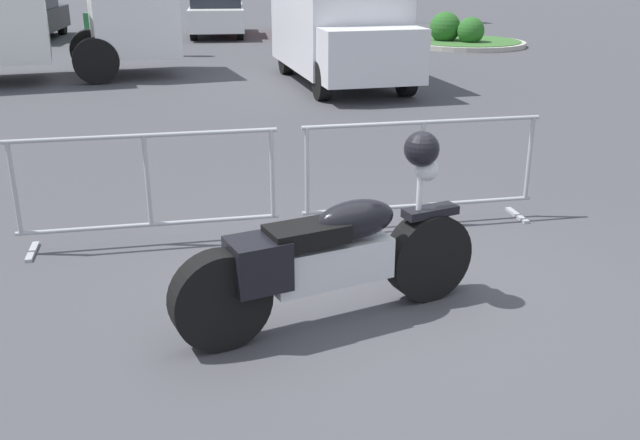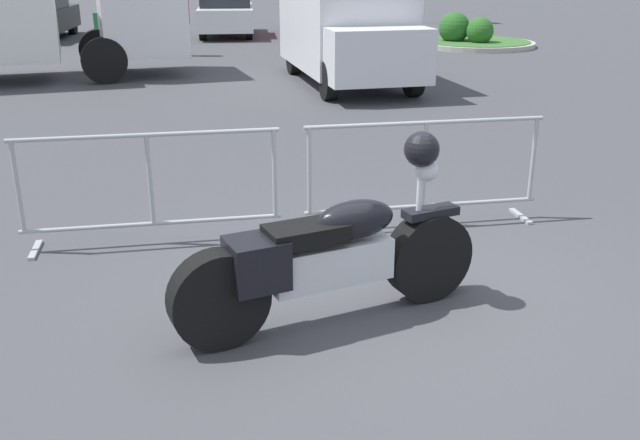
{
  "view_description": "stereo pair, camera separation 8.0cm",
  "coord_description": "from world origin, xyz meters",
  "px_view_note": "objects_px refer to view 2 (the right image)",
  "views": [
    {
      "loc": [
        -1.48,
        -4.8,
        2.56
      ],
      "look_at": [
        -0.42,
        0.23,
        0.65
      ],
      "focal_mm": 40.0,
      "sensor_mm": 36.0,
      "label": 1
    },
    {
      "loc": [
        -1.4,
        -4.81,
        2.56
      ],
      "look_at": [
        -0.42,
        0.23,
        0.65
      ],
      "focal_mm": 40.0,
      "sensor_mm": 36.0,
      "label": 2
    }
  ],
  "objects_px": {
    "delivery_van": "(346,23)",
    "parked_car_black": "(38,15)",
    "crowd_barrier_far": "(424,172)",
    "parked_car_white": "(226,13)",
    "motorcycle": "(331,256)",
    "crowd_barrier_near": "(151,187)",
    "pedestrian": "(183,21)",
    "parked_car_green": "(133,15)",
    "parked_car_red": "(316,12)"
  },
  "relations": [
    {
      "from": "delivery_van",
      "to": "crowd_barrier_far",
      "type": "bearing_deg",
      "value": -10.32
    },
    {
      "from": "crowd_barrier_near",
      "to": "delivery_van",
      "type": "xyz_separation_m",
      "value": [
        3.83,
        8.59,
        0.68
      ]
    },
    {
      "from": "delivery_van",
      "to": "parked_car_black",
      "type": "height_order",
      "value": "delivery_van"
    },
    {
      "from": "parked_car_black",
      "to": "parked_car_red",
      "type": "relative_size",
      "value": 1.0
    },
    {
      "from": "parked_car_green",
      "to": "delivery_van",
      "type": "bearing_deg",
      "value": -148.84
    },
    {
      "from": "crowd_barrier_near",
      "to": "crowd_barrier_far",
      "type": "bearing_deg",
      "value": 0.0
    },
    {
      "from": "pedestrian",
      "to": "parked_car_green",
      "type": "bearing_deg",
      "value": 150.93
    },
    {
      "from": "parked_car_white",
      "to": "parked_car_red",
      "type": "xyz_separation_m",
      "value": [
        3.05,
        -0.26,
        -0.0
      ]
    },
    {
      "from": "pedestrian",
      "to": "parked_car_red",
      "type": "bearing_deg",
      "value": 90.08
    },
    {
      "from": "parked_car_white",
      "to": "delivery_van",
      "type": "bearing_deg",
      "value": -164.74
    },
    {
      "from": "crowd_barrier_near",
      "to": "pedestrian",
      "type": "relative_size",
      "value": 1.42
    },
    {
      "from": "crowd_barrier_far",
      "to": "parked_car_black",
      "type": "height_order",
      "value": "parked_car_black"
    },
    {
      "from": "crowd_barrier_far",
      "to": "pedestrian",
      "type": "xyz_separation_m",
      "value": [
        -2.12,
        13.7,
        0.36
      ]
    },
    {
      "from": "parked_car_black",
      "to": "parked_car_red",
      "type": "bearing_deg",
      "value": -87.28
    },
    {
      "from": "crowd_barrier_near",
      "to": "parked_car_green",
      "type": "relative_size",
      "value": 0.54
    },
    {
      "from": "parked_car_red",
      "to": "pedestrian",
      "type": "relative_size",
      "value": 2.65
    },
    {
      "from": "parked_car_black",
      "to": "pedestrian",
      "type": "bearing_deg",
      "value": -133.48
    },
    {
      "from": "motorcycle",
      "to": "crowd_barrier_near",
      "type": "height_order",
      "value": "motorcycle"
    },
    {
      "from": "delivery_van",
      "to": "parked_car_white",
      "type": "relative_size",
      "value": 1.13
    },
    {
      "from": "parked_car_black",
      "to": "parked_car_white",
      "type": "relative_size",
      "value": 0.99
    },
    {
      "from": "crowd_barrier_far",
      "to": "parked_car_black",
      "type": "xyz_separation_m",
      "value": [
        -6.73,
        18.94,
        0.19
      ]
    },
    {
      "from": "crowd_barrier_far",
      "to": "parked_car_white",
      "type": "relative_size",
      "value": 0.54
    },
    {
      "from": "delivery_van",
      "to": "parked_car_green",
      "type": "relative_size",
      "value": 1.14
    },
    {
      "from": "delivery_van",
      "to": "parked_car_white",
      "type": "height_order",
      "value": "delivery_van"
    },
    {
      "from": "delivery_van",
      "to": "parked_car_white",
      "type": "bearing_deg",
      "value": -172.31
    },
    {
      "from": "delivery_van",
      "to": "parked_car_green",
      "type": "height_order",
      "value": "delivery_van"
    },
    {
      "from": "parked_car_red",
      "to": "crowd_barrier_near",
      "type": "bearing_deg",
      "value": 169.89
    },
    {
      "from": "crowd_barrier_far",
      "to": "parked_car_green",
      "type": "height_order",
      "value": "parked_car_green"
    },
    {
      "from": "crowd_barrier_far",
      "to": "parked_car_white",
      "type": "bearing_deg",
      "value": 91.92
    },
    {
      "from": "parked_car_red",
      "to": "parked_car_white",
      "type": "bearing_deg",
      "value": 90.33
    },
    {
      "from": "delivery_van",
      "to": "crowd_barrier_near",
      "type": "bearing_deg",
      "value": -26.45
    },
    {
      "from": "crowd_barrier_far",
      "to": "parked_car_white",
      "type": "distance_m",
      "value": 18.82
    },
    {
      "from": "parked_car_red",
      "to": "parked_car_black",
      "type": "bearing_deg",
      "value": 92.72
    },
    {
      "from": "crowd_barrier_far",
      "to": "parked_car_red",
      "type": "bearing_deg",
      "value": 82.56
    },
    {
      "from": "motorcycle",
      "to": "parked_car_green",
      "type": "xyz_separation_m",
      "value": [
        -2.36,
        20.37,
        0.23
      ]
    },
    {
      "from": "crowd_barrier_near",
      "to": "parked_car_white",
      "type": "distance_m",
      "value": 18.91
    },
    {
      "from": "parked_car_green",
      "to": "parked_car_white",
      "type": "height_order",
      "value": "parked_car_white"
    },
    {
      "from": "parked_car_white",
      "to": "parked_car_red",
      "type": "bearing_deg",
      "value": -89.67
    },
    {
      "from": "motorcycle",
      "to": "delivery_van",
      "type": "distance_m",
      "value": 10.71
    },
    {
      "from": "motorcycle",
      "to": "parked_car_black",
      "type": "distance_m",
      "value": 21.43
    },
    {
      "from": "crowd_barrier_near",
      "to": "pedestrian",
      "type": "bearing_deg",
      "value": 87.82
    },
    {
      "from": "crowd_barrier_near",
      "to": "parked_car_white",
      "type": "bearing_deg",
      "value": 83.9
    },
    {
      "from": "motorcycle",
      "to": "pedestrian",
      "type": "xyz_separation_m",
      "value": [
        -0.8,
        15.49,
        0.4
      ]
    },
    {
      "from": "crowd_barrier_far",
      "to": "delivery_van",
      "type": "relative_size",
      "value": 0.47
    },
    {
      "from": "parked_car_red",
      "to": "delivery_van",
      "type": "bearing_deg",
      "value": 178.11
    },
    {
      "from": "crowd_barrier_near",
      "to": "parked_car_black",
      "type": "relative_size",
      "value": 0.54
    },
    {
      "from": "motorcycle",
      "to": "crowd_barrier_near",
      "type": "relative_size",
      "value": 0.99
    },
    {
      "from": "motorcycle",
      "to": "parked_car_black",
      "type": "relative_size",
      "value": 0.53
    },
    {
      "from": "parked_car_green",
      "to": "parked_car_red",
      "type": "bearing_deg",
      "value": -85.14
    },
    {
      "from": "crowd_barrier_near",
      "to": "crowd_barrier_far",
      "type": "relative_size",
      "value": 1.0
    }
  ]
}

